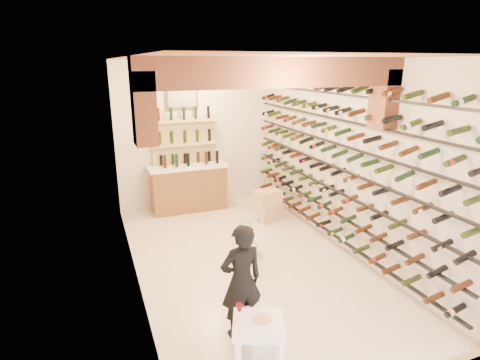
% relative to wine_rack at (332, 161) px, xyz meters
% --- Properties ---
extents(ground, '(6.00, 6.00, 0.00)m').
position_rel_wine_rack_xyz_m(ground, '(-1.53, 0.00, -1.55)').
color(ground, beige).
rests_on(ground, ground).
extents(room_shell, '(3.52, 6.02, 3.21)m').
position_rel_wine_rack_xyz_m(room_shell, '(-1.53, -0.26, 0.70)').
color(room_shell, beige).
rests_on(room_shell, ground).
extents(wine_rack, '(0.32, 5.70, 2.56)m').
position_rel_wine_rack_xyz_m(wine_rack, '(0.00, 0.00, 0.00)').
color(wine_rack, black).
rests_on(wine_rack, ground).
extents(back_counter, '(1.70, 0.62, 1.29)m').
position_rel_wine_rack_xyz_m(back_counter, '(-1.83, 2.65, -1.02)').
color(back_counter, brown).
rests_on(back_counter, ground).
extents(back_shelving, '(1.40, 0.31, 2.73)m').
position_rel_wine_rack_xyz_m(back_shelving, '(-1.83, 2.89, -0.38)').
color(back_shelving, tan).
rests_on(back_shelving, ground).
extents(tasting_table, '(0.65, 0.65, 0.88)m').
position_rel_wine_rack_xyz_m(tasting_table, '(-2.41, -2.48, -0.95)').
color(tasting_table, white).
rests_on(tasting_table, ground).
extents(white_stool, '(0.41, 0.41, 0.44)m').
position_rel_wine_rack_xyz_m(white_stool, '(-2.18, -1.95, -1.33)').
color(white_stool, white).
rests_on(white_stool, ground).
extents(person, '(0.53, 0.36, 1.41)m').
position_rel_wine_rack_xyz_m(person, '(-2.28, -1.69, -0.84)').
color(person, black).
rests_on(person, ground).
extents(chrome_barstool, '(0.37, 0.37, 0.71)m').
position_rel_wine_rack_xyz_m(chrome_barstool, '(-1.41, 0.13, -1.13)').
color(chrome_barstool, silver).
rests_on(chrome_barstool, ground).
extents(crate_lower, '(0.65, 0.55, 0.34)m').
position_rel_wine_rack_xyz_m(crate_lower, '(-0.47, 1.48, -1.38)').
color(crate_lower, tan).
rests_on(crate_lower, ground).
extents(crate_upper, '(0.55, 0.41, 0.30)m').
position_rel_wine_rack_xyz_m(crate_upper, '(-0.47, 1.48, -1.06)').
color(crate_upper, tan).
rests_on(crate_upper, crate_lower).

